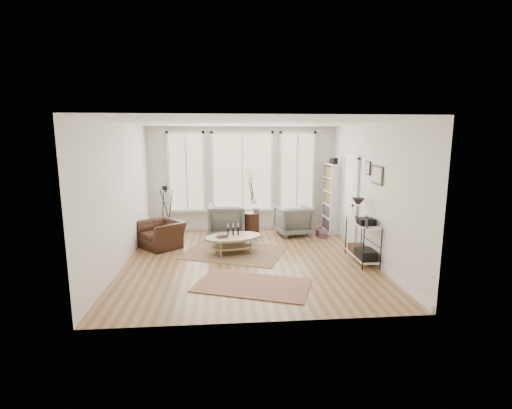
{
  "coord_description": "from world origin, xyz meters",
  "views": [
    {
      "loc": [
        -0.51,
        -7.63,
        2.6
      ],
      "look_at": [
        0.2,
        0.6,
        1.1
      ],
      "focal_mm": 26.0,
      "sensor_mm": 36.0,
      "label": 1
    }
  ],
  "objects": [
    {
      "name": "wall_art",
      "position": [
        2.58,
        -0.27,
        1.88
      ],
      "size": [
        0.04,
        0.88,
        0.44
      ],
      "color": "black",
      "rests_on": "ground"
    },
    {
      "name": "low_shelf",
      "position": [
        2.38,
        -0.3,
        0.51
      ],
      "size": [
        0.38,
        1.08,
        1.3
      ],
      "color": "white",
      "rests_on": "ground"
    },
    {
      "name": "rug_runner",
      "position": [
        -0.04,
        -1.42,
        0.01
      ],
      "size": [
        2.26,
        1.72,
        0.01
      ],
      "primitive_type": "cube",
      "rotation": [
        0.0,
        0.0,
        -0.35
      ],
      "color": "brown",
      "rests_on": "ground"
    },
    {
      "name": "door",
      "position": [
        2.57,
        1.15,
        1.12
      ],
      "size": [
        0.09,
        1.06,
        2.22
      ],
      "color": "silver",
      "rests_on": "ground"
    },
    {
      "name": "coffee_table",
      "position": [
        -0.34,
        0.5,
        0.31
      ],
      "size": [
        1.45,
        1.13,
        0.59
      ],
      "color": "tan",
      "rests_on": "ground"
    },
    {
      "name": "room",
      "position": [
        0.02,
        0.03,
        1.43
      ],
      "size": [
        5.5,
        5.54,
        2.9
      ],
      "color": "#9E784F",
      "rests_on": "ground"
    },
    {
      "name": "vase",
      "position": [
        0.34,
        2.12,
        0.75
      ],
      "size": [
        0.27,
        0.27,
        0.22
      ],
      "primitive_type": "imported",
      "rotation": [
        0.0,
        0.0,
        0.33
      ],
      "color": "silver",
      "rests_on": "side_table"
    },
    {
      "name": "bookcase",
      "position": [
        2.44,
        2.23,
        0.96
      ],
      "size": [
        0.31,
        0.85,
        2.06
      ],
      "color": "white",
      "rests_on": "ground"
    },
    {
      "name": "book_stack_near",
      "position": [
        2.05,
        1.73,
        0.08
      ],
      "size": [
        0.27,
        0.31,
        0.17
      ],
      "primitive_type": "cube",
      "rotation": [
        0.0,
        0.0,
        0.27
      ],
      "color": "maroon",
      "rests_on": "ground"
    },
    {
      "name": "armchair_left",
      "position": [
        -0.46,
        1.99,
        0.44
      ],
      "size": [
        0.96,
        0.98,
        0.87
      ],
      "primitive_type": "imported",
      "rotation": [
        0.0,
        0.0,
        3.11
      ],
      "color": "slate",
      "rests_on": "ground"
    },
    {
      "name": "accent_chair",
      "position": [
        -2.03,
        1.12,
        0.31
      ],
      "size": [
        1.29,
        1.28,
        0.63
      ],
      "primitive_type": "imported",
      "rotation": [
        0.0,
        0.0,
        -0.83
      ],
      "color": "#371D13",
      "rests_on": "ground"
    },
    {
      "name": "rug_main",
      "position": [
        -0.31,
        0.55,
        0.01
      ],
      "size": [
        2.64,
        2.33,
        0.01
      ],
      "primitive_type": "cube",
      "rotation": [
        0.0,
        0.0,
        -0.37
      ],
      "color": "brown",
      "rests_on": "ground"
    },
    {
      "name": "bay_window",
      "position": [
        0.0,
        2.71,
        1.61
      ],
      "size": [
        4.14,
        0.12,
        2.24
      ],
      "color": "#CAB583",
      "rests_on": "ground"
    },
    {
      "name": "armchair_right",
      "position": [
        1.32,
        1.99,
        0.4
      ],
      "size": [
        0.99,
        1.01,
        0.8
      ],
      "primitive_type": "imported",
      "rotation": [
        0.0,
        0.0,
        3.32
      ],
      "color": "slate",
      "rests_on": "ground"
    },
    {
      "name": "book_stack_far",
      "position": [
        2.05,
        1.6,
        0.07
      ],
      "size": [
        0.24,
        0.27,
        0.15
      ],
      "primitive_type": "cube",
      "rotation": [
        0.0,
        0.0,
        -0.28
      ],
      "color": "maroon",
      "rests_on": "ground"
    },
    {
      "name": "side_table",
      "position": [
        0.19,
        1.95,
        0.86
      ],
      "size": [
        0.43,
        0.43,
        1.79
      ],
      "color": "#371D13",
      "rests_on": "ground"
    },
    {
      "name": "tripod_camera",
      "position": [
        -2.04,
        2.05,
        0.62
      ],
      "size": [
        0.48,
        0.48,
        1.36
      ],
      "color": "black",
      "rests_on": "ground"
    }
  ]
}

